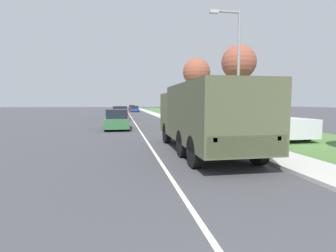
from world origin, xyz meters
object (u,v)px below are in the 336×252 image
at_px(car_nearest_ahead, 117,120).
at_px(pickup_truck, 270,122).
at_px(car_fourth_ahead, 135,109).
at_px(car_farthest_ahead, 132,108).
at_px(car_second_ahead, 120,114).
at_px(lamp_post, 235,63).
at_px(car_third_ahead, 119,111).
at_px(military_truck, 204,115).

distance_m(car_nearest_ahead, pickup_truck, 11.36).
bearing_deg(car_fourth_ahead, car_farthest_ahead, 90.37).
xyz_separation_m(car_second_ahead, car_fourth_ahead, (3.11, 27.56, -0.12)).
height_order(car_nearest_ahead, car_second_ahead, car_second_ahead).
height_order(car_nearest_ahead, car_farthest_ahead, car_nearest_ahead).
distance_m(car_second_ahead, car_fourth_ahead, 27.73).
relative_size(car_farthest_ahead, lamp_post, 0.70).
bearing_deg(car_fourth_ahead, car_second_ahead, -96.44).
relative_size(car_second_ahead, car_third_ahead, 1.11).
bearing_deg(car_second_ahead, pickup_truck, -63.23).
height_order(car_second_ahead, car_fourth_ahead, car_second_ahead).
bearing_deg(car_fourth_ahead, car_nearest_ahead, -94.79).
bearing_deg(pickup_truck, military_truck, -142.77).
xyz_separation_m(car_second_ahead, car_third_ahead, (-0.16, 11.34, -0.06)).
relative_size(car_nearest_ahead, car_fourth_ahead, 0.97).
bearing_deg(car_second_ahead, car_farthest_ahead, 85.81).
bearing_deg(car_second_ahead, car_third_ahead, 90.79).
bearing_deg(car_nearest_ahead, car_third_ahead, 89.94).
xyz_separation_m(military_truck, car_nearest_ahead, (-3.79, 10.68, -0.90)).
xyz_separation_m(car_second_ahead, pickup_truck, (9.17, -18.17, 0.15)).
xyz_separation_m(car_third_ahead, pickup_truck, (9.32, -29.51, 0.21)).
height_order(car_second_ahead, car_farthest_ahead, car_second_ahead).
bearing_deg(car_nearest_ahead, lamp_post, -52.31).
bearing_deg(military_truck, car_third_ahead, 96.36).
bearing_deg(pickup_truck, car_third_ahead, 107.53).
bearing_deg(car_nearest_ahead, car_fourth_ahead, 85.21).
bearing_deg(military_truck, car_second_ahead, 99.14).
height_order(car_second_ahead, car_third_ahead, car_second_ahead).
height_order(car_nearest_ahead, lamp_post, lamp_post).
bearing_deg(car_farthest_ahead, car_third_ahead, -96.07).
distance_m(car_fourth_ahead, car_farthest_ahead, 13.69).
xyz_separation_m(car_farthest_ahead, pickup_truck, (6.15, -59.42, 0.24)).
distance_m(car_third_ahead, car_farthest_ahead, 30.07).
height_order(military_truck, pickup_truck, military_truck).
relative_size(car_third_ahead, pickup_truck, 0.70).
height_order(military_truck, car_second_ahead, military_truck).
xyz_separation_m(car_third_ahead, car_farthest_ahead, (3.18, 29.90, -0.03)).
height_order(car_second_ahead, pickup_truck, pickup_truck).
xyz_separation_m(car_nearest_ahead, car_fourth_ahead, (3.29, 39.29, -0.08)).
xyz_separation_m(car_nearest_ahead, lamp_post, (6.24, -8.08, 3.45)).
distance_m(car_second_ahead, car_farthest_ahead, 41.35).
bearing_deg(pickup_truck, car_farthest_ahead, 95.91).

